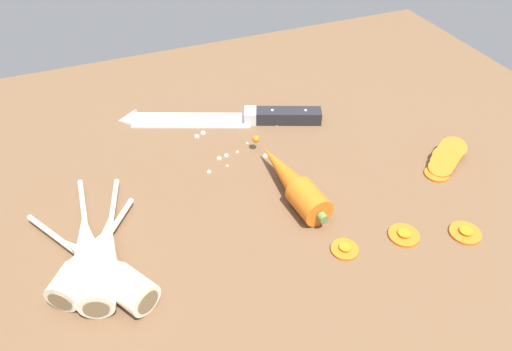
{
  "coord_description": "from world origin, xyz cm",
  "views": [
    {
      "loc": [
        -19.16,
        -49.88,
        45.87
      ],
      "look_at": [
        0.0,
        -2.0,
        1.5
      ],
      "focal_mm": 33.28,
      "sensor_mm": 36.0,
      "label": 1
    }
  ],
  "objects": [
    {
      "name": "chefs_knife",
      "position": [
        -0.3,
        15.43,
        0.65
      ],
      "size": [
        33.41,
        16.21,
        4.18
      ],
      "color": "silver",
      "rests_on": "ground_plane"
    },
    {
      "name": "carrot_slice_stack",
      "position": [
        28.14,
        -8.7,
        0.99
      ],
      "size": [
        8.79,
        6.69,
        3.26
      ],
      "color": "orange",
      "rests_on": "ground_plane"
    },
    {
      "name": "carrot_slice_stray_near",
      "position": [
        13.88,
        -18.64,
        0.36
      ],
      "size": [
        4.0,
        4.0,
        0.7
      ],
      "color": "orange",
      "rests_on": "ground_plane"
    },
    {
      "name": "carrot_slice_stray_mid",
      "position": [
        5.6,
        -17.87,
        0.36
      ],
      "size": [
        3.5,
        3.5,
        0.7
      ],
      "color": "orange",
      "rests_on": "ground_plane"
    },
    {
      "name": "parsnip_back",
      "position": [
        -22.72,
        -11.38,
        1.98
      ],
      "size": [
        13.71,
        20.59,
        4.0
      ],
      "color": "silver",
      "rests_on": "ground_plane"
    },
    {
      "name": "parsnip_mid_right",
      "position": [
        -22.45,
        -9.63,
        1.98
      ],
      "size": [
        7.73,
        21.68,
        4.0
      ],
      "color": "silver",
      "rests_on": "ground_plane"
    },
    {
      "name": "mince_crumbs",
      "position": [
        -0.84,
        7.98,
        0.38
      ],
      "size": [
        14.99,
        10.68,
        0.87
      ],
      "color": "beige",
      "rests_on": "ground_plane"
    },
    {
      "name": "parsnip_mid_left",
      "position": [
        -24.17,
        -8.39,
        1.98
      ],
      "size": [
        4.39,
        22.25,
        4.0
      ],
      "color": "silver",
      "rests_on": "ground_plane"
    },
    {
      "name": "carrot_slice_stray_far",
      "position": [
        21.51,
        -21.26,
        0.36
      ],
      "size": [
        4.06,
        4.06,
        0.7
      ],
      "color": "orange",
      "rests_on": "ground_plane"
    },
    {
      "name": "parsnip_front",
      "position": [
        -24.44,
        -9.52,
        1.98
      ],
      "size": [
        12.09,
        15.44,
        4.0
      ],
      "color": "silver",
      "rests_on": "ground_plane"
    },
    {
      "name": "whole_carrot",
      "position": [
        3.94,
        -5.62,
        2.1
      ],
      "size": [
        5.46,
        20.1,
        4.2
      ],
      "color": "orange",
      "rests_on": "ground_plane"
    },
    {
      "name": "ground_plane",
      "position": [
        0.0,
        0.0,
        -2.0
      ],
      "size": [
        120.0,
        90.0,
        4.0
      ],
      "primitive_type": "cube",
      "color": "brown"
    }
  ]
}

